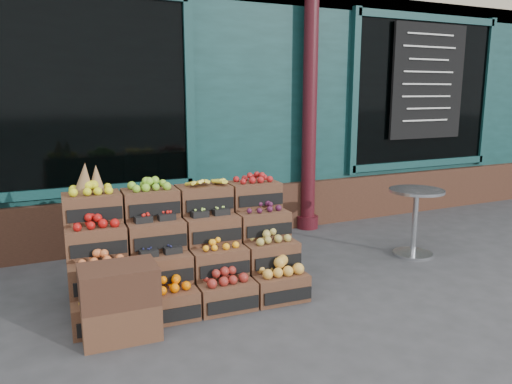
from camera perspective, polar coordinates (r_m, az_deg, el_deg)
name	(u,v)px	position (r m, az deg, el deg)	size (l,w,h in m)	color
ground	(312,302)	(4.40, 6.46, -12.35)	(60.00, 60.00, 0.00)	#363638
shop_facade	(153,53)	(8.80, -11.74, 15.29)	(12.00, 6.24, 4.80)	#0F3433
crate_display	(184,255)	(4.42, -8.24, -7.14)	(1.97, 1.05, 1.20)	#523120
spare_crates	(120,302)	(3.83, -15.32, -12.01)	(0.56, 0.40, 0.54)	#523120
bistro_table	(415,214)	(5.67, 17.73, -2.46)	(0.59, 0.59, 0.74)	silver
shopkeeper	(106,156)	(6.52, -16.79, 3.99)	(0.71, 0.47, 1.96)	#164E22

